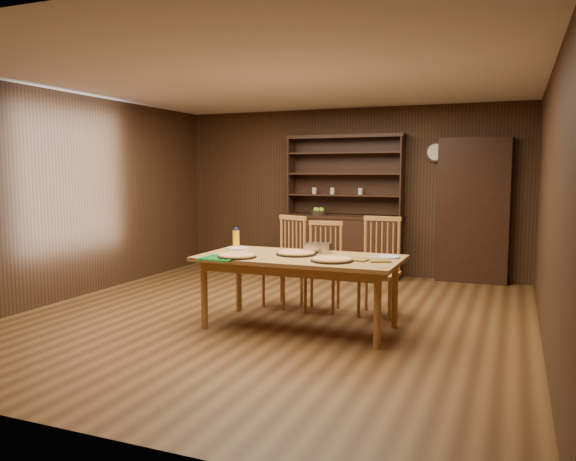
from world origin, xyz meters
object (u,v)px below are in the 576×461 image
at_px(chair_right, 380,263).
at_px(juice_bottle, 236,239).
at_px(china_hutch, 343,237).
at_px(chair_center, 324,263).
at_px(dining_table, 300,263).
at_px(chair_left, 287,258).

height_order(chair_right, juice_bottle, chair_right).
xyz_separation_m(china_hutch, chair_center, (0.42, -2.19, -0.05)).
distance_m(dining_table, chair_left, 1.02).
bearing_deg(chair_right, dining_table, -125.13).
distance_m(china_hutch, chair_left, 2.15).
bearing_deg(chair_left, china_hutch, 109.45).
distance_m(chair_left, chair_center, 0.48).
bearing_deg(dining_table, chair_left, 119.55).
height_order(china_hutch, chair_left, china_hutch).
bearing_deg(juice_bottle, chair_right, 19.58).
height_order(dining_table, chair_left, chair_left).
relative_size(chair_right, juice_bottle, 4.89).
xyz_separation_m(china_hutch, chair_right, (1.07, -2.15, -0.01)).
relative_size(chair_center, juice_bottle, 4.58).
bearing_deg(chair_center, juice_bottle, -156.58).
bearing_deg(dining_table, china_hutch, 98.21).
bearing_deg(chair_center, chair_right, -1.72).
distance_m(china_hutch, dining_table, 3.07).
relative_size(china_hutch, chair_center, 2.10).
bearing_deg(chair_center, china_hutch, 94.81).
distance_m(dining_table, juice_bottle, 0.99).
relative_size(china_hutch, chair_left, 2.01).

